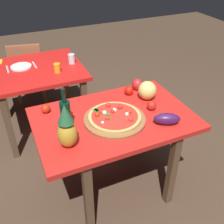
{
  "coord_description": "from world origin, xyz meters",
  "views": [
    {
      "loc": [
        -0.7,
        -1.54,
        1.97
      ],
      "look_at": [
        -0.01,
        0.0,
        0.83
      ],
      "focal_mm": 42.47,
      "sensor_mm": 36.0,
      "label": 1
    }
  ],
  "objects_px": {
    "dining_chair": "(28,69)",
    "knife_utensil": "(34,65)",
    "tomato_at_corner": "(46,109)",
    "eggplant": "(167,119)",
    "pizza": "(114,116)",
    "display_table": "(114,127)",
    "fork_utensil": "(8,69)",
    "background_table": "(37,78)",
    "melon": "(147,90)",
    "pizza_board": "(115,119)",
    "bell_pepper": "(137,84)",
    "dinner_plate": "(21,67)",
    "drinking_glass_water": "(71,59)",
    "tomato_beside_pepper": "(152,106)",
    "wine_bottle": "(66,114)",
    "tomato_near_board": "(129,90)",
    "drinking_glass_juice": "(57,68)",
    "pineapple_left": "(67,128)"
  },
  "relations": [
    {
      "from": "tomato_at_corner",
      "to": "knife_utensil",
      "type": "bearing_deg",
      "value": 85.18
    },
    {
      "from": "melon",
      "to": "fork_utensil",
      "type": "height_order",
      "value": "melon"
    },
    {
      "from": "tomato_near_board",
      "to": "drinking_glass_juice",
      "type": "height_order",
      "value": "drinking_glass_juice"
    },
    {
      "from": "bell_pepper",
      "to": "eggplant",
      "type": "distance_m",
      "value": 0.56
    },
    {
      "from": "fork_utensil",
      "to": "pizza_board",
      "type": "bearing_deg",
      "value": -63.56
    },
    {
      "from": "eggplant",
      "to": "fork_utensil",
      "type": "bearing_deg",
      "value": 123.83
    },
    {
      "from": "melon",
      "to": "knife_utensil",
      "type": "distance_m",
      "value": 1.34
    },
    {
      "from": "background_table",
      "to": "wine_bottle",
      "type": "bearing_deg",
      "value": -88.75
    },
    {
      "from": "background_table",
      "to": "tomato_near_board",
      "type": "distance_m",
      "value": 1.12
    },
    {
      "from": "pineapple_left",
      "to": "knife_utensil",
      "type": "height_order",
      "value": "pineapple_left"
    },
    {
      "from": "wine_bottle",
      "to": "melon",
      "type": "xyz_separation_m",
      "value": [
        0.75,
        0.12,
        -0.04
      ]
    },
    {
      "from": "knife_utensil",
      "to": "bell_pepper",
      "type": "bearing_deg",
      "value": -53.27
    },
    {
      "from": "display_table",
      "to": "drinking_glass_water",
      "type": "bearing_deg",
      "value": 90.07
    },
    {
      "from": "background_table",
      "to": "tomato_beside_pepper",
      "type": "height_order",
      "value": "tomato_beside_pepper"
    },
    {
      "from": "dining_chair",
      "to": "knife_utensil",
      "type": "distance_m",
      "value": 0.66
    },
    {
      "from": "fork_utensil",
      "to": "pizza",
      "type": "bearing_deg",
      "value": -63.48
    },
    {
      "from": "pizza",
      "to": "tomato_near_board",
      "type": "relative_size",
      "value": 5.05
    },
    {
      "from": "pizza_board",
      "to": "background_table",
      "type": "bearing_deg",
      "value": 107.54
    },
    {
      "from": "tomato_beside_pepper",
      "to": "background_table",
      "type": "bearing_deg",
      "value": 121.24
    },
    {
      "from": "display_table",
      "to": "tomato_at_corner",
      "type": "relative_size",
      "value": 17.35
    },
    {
      "from": "display_table",
      "to": "dining_chair",
      "type": "relative_size",
      "value": 1.45
    },
    {
      "from": "pizza_board",
      "to": "knife_utensil",
      "type": "distance_m",
      "value": 1.34
    },
    {
      "from": "pizza",
      "to": "display_table",
      "type": "bearing_deg",
      "value": 71.67
    },
    {
      "from": "fork_utensil",
      "to": "dinner_plate",
      "type": "bearing_deg",
      "value": -0.44
    },
    {
      "from": "bell_pepper",
      "to": "dining_chair",
      "type": "bearing_deg",
      "value": 117.78
    },
    {
      "from": "tomato_near_board",
      "to": "display_table",
      "type": "bearing_deg",
      "value": -135.23
    },
    {
      "from": "knife_utensil",
      "to": "tomato_at_corner",
      "type": "bearing_deg",
      "value": -97.85
    },
    {
      "from": "display_table",
      "to": "tomato_near_board",
      "type": "bearing_deg",
      "value": 44.77
    },
    {
      "from": "display_table",
      "to": "drinking_glass_water",
      "type": "height_order",
      "value": "drinking_glass_water"
    },
    {
      "from": "fork_utensil",
      "to": "dining_chair",
      "type": "bearing_deg",
      "value": 65.96
    },
    {
      "from": "display_table",
      "to": "fork_utensil",
      "type": "height_order",
      "value": "fork_utensil"
    },
    {
      "from": "dinner_plate",
      "to": "drinking_glass_water",
      "type": "bearing_deg",
      "value": -12.22
    },
    {
      "from": "eggplant",
      "to": "tomato_at_corner",
      "type": "relative_size",
      "value": 2.81
    },
    {
      "from": "bell_pepper",
      "to": "tomato_beside_pepper",
      "type": "xyz_separation_m",
      "value": [
        -0.06,
        -0.35,
        -0.01
      ]
    },
    {
      "from": "background_table",
      "to": "melon",
      "type": "distance_m",
      "value": 1.29
    },
    {
      "from": "pizza_board",
      "to": "bell_pepper",
      "type": "bearing_deg",
      "value": 43.03
    },
    {
      "from": "melon",
      "to": "drinking_glass_water",
      "type": "bearing_deg",
      "value": 110.95
    },
    {
      "from": "pineapple_left",
      "to": "knife_utensil",
      "type": "relative_size",
      "value": 1.82
    },
    {
      "from": "fork_utensil",
      "to": "knife_utensil",
      "type": "xyz_separation_m",
      "value": [
        0.28,
        0.0,
        0.0
      ]
    },
    {
      "from": "background_table",
      "to": "bell_pepper",
      "type": "relative_size",
      "value": 9.01
    },
    {
      "from": "display_table",
      "to": "background_table",
      "type": "distance_m",
      "value": 1.22
    },
    {
      "from": "background_table",
      "to": "dinner_plate",
      "type": "bearing_deg",
      "value": 147.24
    },
    {
      "from": "bell_pepper",
      "to": "pizza_board",
      "type": "bearing_deg",
      "value": -136.97
    },
    {
      "from": "tomato_near_board",
      "to": "knife_utensil",
      "type": "distance_m",
      "value": 1.18
    },
    {
      "from": "knife_utensil",
      "to": "display_table",
      "type": "bearing_deg",
      "value": -75.63
    },
    {
      "from": "pizza_board",
      "to": "bell_pepper",
      "type": "height_order",
      "value": "bell_pepper"
    },
    {
      "from": "pineapple_left",
      "to": "tomato_at_corner",
      "type": "relative_size",
      "value": 4.62
    },
    {
      "from": "bell_pepper",
      "to": "tomato_at_corner",
      "type": "distance_m",
      "value": 0.85
    },
    {
      "from": "pizza_board",
      "to": "drinking_glass_juice",
      "type": "bearing_deg",
      "value": 100.45
    },
    {
      "from": "display_table",
      "to": "dinner_plate",
      "type": "bearing_deg",
      "value": 113.09
    }
  ]
}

